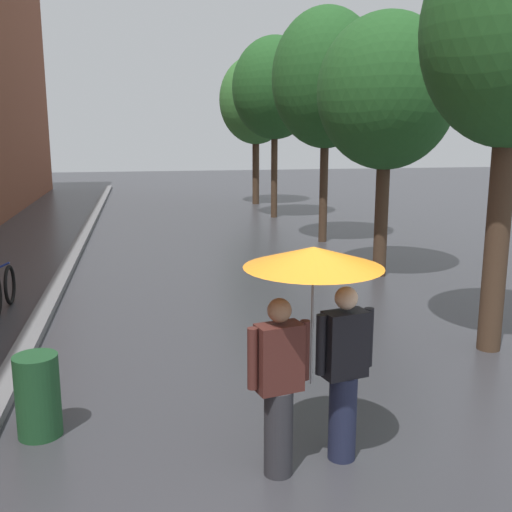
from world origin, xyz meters
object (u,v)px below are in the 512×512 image
object	(u,v)px
couple_under_umbrella	(313,318)
street_tree_2	(326,79)
street_tree_3	(275,88)
litter_bin	(38,396)
street_tree_4	(256,100)
street_tree_1	(387,93)

from	to	relation	value
couple_under_umbrella	street_tree_2	bearing A→B (deg)	72.67
street_tree_3	couple_under_umbrella	size ratio (longest dim) A/B	2.94
street_tree_2	litter_bin	size ratio (longest dim) A/B	7.18
street_tree_4	couple_under_umbrella	xyz separation A→B (m)	(-3.13, -19.42, -2.69)
street_tree_2	street_tree_4	size ratio (longest dim) A/B	1.04
street_tree_2	street_tree_4	bearing A→B (deg)	91.63
street_tree_1	street_tree_2	size ratio (longest dim) A/B	0.87
couple_under_umbrella	litter_bin	bearing A→B (deg)	157.64
street_tree_2	litter_bin	world-z (taller)	street_tree_2
street_tree_1	street_tree_2	bearing A→B (deg)	90.51
street_tree_2	street_tree_3	bearing A→B (deg)	93.88
street_tree_4	litter_bin	bearing A→B (deg)	-107.13
street_tree_4	couple_under_umbrella	size ratio (longest dim) A/B	2.85
street_tree_2	street_tree_4	distance (m)	8.62
street_tree_1	street_tree_4	size ratio (longest dim) A/B	0.90
street_tree_2	street_tree_3	size ratio (longest dim) A/B	1.01
street_tree_3	street_tree_2	bearing A→B (deg)	-86.12
street_tree_1	street_tree_2	world-z (taller)	street_tree_2
street_tree_1	litter_bin	bearing A→B (deg)	-135.81
street_tree_4	couple_under_umbrella	distance (m)	19.85
street_tree_3	litter_bin	size ratio (longest dim) A/B	7.11
street_tree_2	street_tree_4	world-z (taller)	street_tree_2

